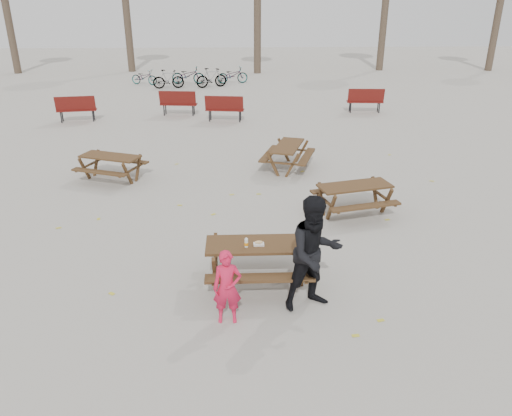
{
  "coord_description": "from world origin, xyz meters",
  "views": [
    {
      "loc": [
        -0.33,
        -7.58,
        4.75
      ],
      "look_at": [
        0.0,
        1.0,
        1.0
      ],
      "focal_mm": 35.0,
      "sensor_mm": 36.0,
      "label": 1
    }
  ],
  "objects_px": {
    "adult": "(315,254)",
    "picnic_table_north": "(111,168)",
    "main_picnic_table": "(258,253)",
    "soda_bottle": "(246,243)",
    "food_tray": "(259,244)",
    "picnic_table_far": "(288,157)",
    "child": "(227,287)",
    "picnic_table_east": "(354,199)"
  },
  "relations": [
    {
      "from": "adult",
      "to": "picnic_table_north",
      "type": "distance_m",
      "value": 7.69
    },
    {
      "from": "main_picnic_table",
      "to": "soda_bottle",
      "type": "bearing_deg",
      "value": -149.48
    },
    {
      "from": "main_picnic_table",
      "to": "adult",
      "type": "distance_m",
      "value": 1.19
    },
    {
      "from": "picnic_table_north",
      "to": "main_picnic_table",
      "type": "bearing_deg",
      "value": -34.12
    },
    {
      "from": "food_tray",
      "to": "picnic_table_far",
      "type": "relative_size",
      "value": 0.11
    },
    {
      "from": "food_tray",
      "to": "soda_bottle",
      "type": "distance_m",
      "value": 0.23
    },
    {
      "from": "child",
      "to": "picnic_table_far",
      "type": "bearing_deg",
      "value": 75.89
    },
    {
      "from": "picnic_table_far",
      "to": "food_tray",
      "type": "bearing_deg",
      "value": -172.22
    },
    {
      "from": "main_picnic_table",
      "to": "adult",
      "type": "relative_size",
      "value": 0.94
    },
    {
      "from": "picnic_table_east",
      "to": "picnic_table_north",
      "type": "height_order",
      "value": "picnic_table_east"
    },
    {
      "from": "picnic_table_far",
      "to": "adult",
      "type": "bearing_deg",
      "value": -164.2
    },
    {
      "from": "child",
      "to": "food_tray",
      "type": "bearing_deg",
      "value": 61.74
    },
    {
      "from": "child",
      "to": "picnic_table_east",
      "type": "bearing_deg",
      "value": 53.13
    },
    {
      "from": "main_picnic_table",
      "to": "picnic_table_north",
      "type": "bearing_deg",
      "value": 124.95
    },
    {
      "from": "soda_bottle",
      "to": "adult",
      "type": "distance_m",
      "value": 1.24
    },
    {
      "from": "child",
      "to": "picnic_table_far",
      "type": "height_order",
      "value": "child"
    },
    {
      "from": "main_picnic_table",
      "to": "adult",
      "type": "height_order",
      "value": "adult"
    },
    {
      "from": "food_tray",
      "to": "child",
      "type": "relative_size",
      "value": 0.15
    },
    {
      "from": "adult",
      "to": "picnic_table_north",
      "type": "xyz_separation_m",
      "value": [
        -4.62,
        6.11,
        -0.62
      ]
    },
    {
      "from": "adult",
      "to": "picnic_table_north",
      "type": "bearing_deg",
      "value": 107.81
    },
    {
      "from": "soda_bottle",
      "to": "picnic_table_east",
      "type": "bearing_deg",
      "value": 49.87
    },
    {
      "from": "food_tray",
      "to": "picnic_table_east",
      "type": "bearing_deg",
      "value": 51.83
    },
    {
      "from": "picnic_table_east",
      "to": "food_tray",
      "type": "bearing_deg",
      "value": -142.4
    },
    {
      "from": "child",
      "to": "adult",
      "type": "height_order",
      "value": "adult"
    },
    {
      "from": "main_picnic_table",
      "to": "picnic_table_north",
      "type": "xyz_separation_m",
      "value": [
        -3.76,
        5.38,
        -0.24
      ]
    },
    {
      "from": "food_tray",
      "to": "picnic_table_north",
      "type": "height_order",
      "value": "food_tray"
    },
    {
      "from": "picnic_table_north",
      "to": "picnic_table_far",
      "type": "bearing_deg",
      "value": 29.55
    },
    {
      "from": "picnic_table_east",
      "to": "picnic_table_north",
      "type": "distance_m",
      "value": 6.57
    },
    {
      "from": "main_picnic_table",
      "to": "picnic_table_north",
      "type": "height_order",
      "value": "main_picnic_table"
    },
    {
      "from": "main_picnic_table",
      "to": "child",
      "type": "xyz_separation_m",
      "value": [
        -0.52,
        -1.1,
        0.02
      ]
    },
    {
      "from": "child",
      "to": "adult",
      "type": "distance_m",
      "value": 1.47
    },
    {
      "from": "food_tray",
      "to": "picnic_table_far",
      "type": "xyz_separation_m",
      "value": [
        1.11,
        6.18,
        -0.44
      ]
    },
    {
      "from": "food_tray",
      "to": "picnic_table_far",
      "type": "distance_m",
      "value": 6.3
    },
    {
      "from": "picnic_table_east",
      "to": "child",
      "type": "bearing_deg",
      "value": -139.74
    },
    {
      "from": "child",
      "to": "picnic_table_far",
      "type": "distance_m",
      "value": 7.41
    },
    {
      "from": "child",
      "to": "picnic_table_north",
      "type": "height_order",
      "value": "child"
    },
    {
      "from": "picnic_table_north",
      "to": "picnic_table_east",
      "type": "bearing_deg",
      "value": -1.42
    },
    {
      "from": "adult",
      "to": "food_tray",
      "type": "bearing_deg",
      "value": 122.62
    },
    {
      "from": "food_tray",
      "to": "picnic_table_east",
      "type": "height_order",
      "value": "food_tray"
    },
    {
      "from": "child",
      "to": "soda_bottle",
      "type": "bearing_deg",
      "value": 70.99
    },
    {
      "from": "picnic_table_north",
      "to": "picnic_table_far",
      "type": "relative_size",
      "value": 0.97
    },
    {
      "from": "adult",
      "to": "picnic_table_far",
      "type": "relative_size",
      "value": 1.17
    }
  ]
}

